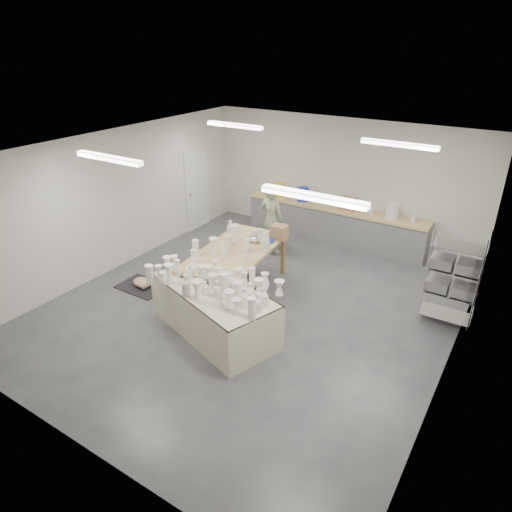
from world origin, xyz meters
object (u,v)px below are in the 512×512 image
Objects in this scene: drying_table at (215,307)px; work_table at (239,249)px; red_stool at (277,237)px; potter at (272,220)px.

work_table is (-0.45, 1.43, 0.45)m from drying_table.
drying_table is at bearing -79.06° from work_table.
work_table is 5.64× the size of red_stool.
red_stool is (-0.83, 3.60, -0.19)m from drying_table.
drying_table is at bearing 106.45° from potter.
work_table is at bearing -79.98° from red_stool.
work_table is at bearing 125.80° from drying_table.
work_table reaches higher than red_stool.
drying_table is 5.70× the size of red_stool.
red_stool is (-0.38, 2.17, -0.63)m from work_table.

